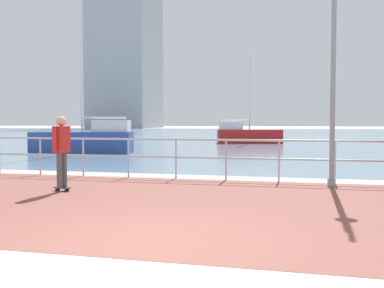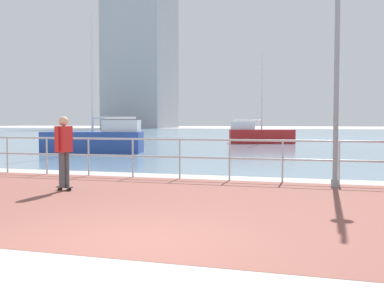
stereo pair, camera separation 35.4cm
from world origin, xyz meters
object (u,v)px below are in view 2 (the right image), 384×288
Objects in this scene: skateboarder at (64,146)px; sailboat_navy at (259,135)px; lamppost at (337,59)px; sailboat_ivory at (96,140)px.

sailboat_navy is at bearing 86.96° from skateboarder.
skateboarder is at bearing -158.24° from lamppost.
lamppost reaches higher than skateboarder.
lamppost is 3.28× the size of skateboarder.
sailboat_navy reaches higher than skateboarder.
lamppost is 6.76m from skateboarder.
sailboat_ivory reaches higher than skateboarder.
sailboat_navy is (1.28, 24.07, -0.40)m from skateboarder.
sailboat_ivory reaches higher than sailboat_navy.
sailboat_ivory is 14.04m from sailboat_navy.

